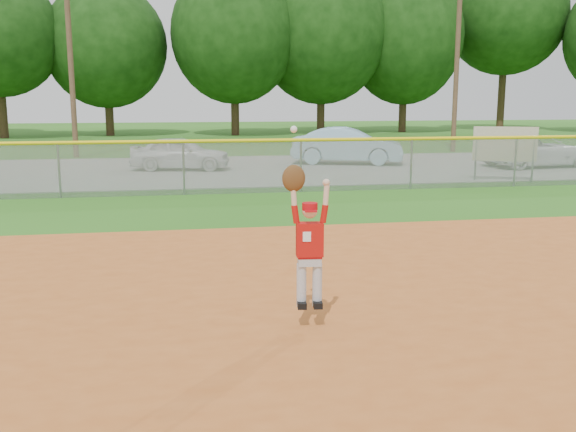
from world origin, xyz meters
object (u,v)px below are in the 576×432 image
Objects in this scene: sponsor_sign at (505,146)px; ballplayer at (307,237)px; car_blue at (347,146)px; car_white_b at (539,151)px; car_white_a at (180,153)px.

sponsor_sign is 0.88× the size of ballplayer.
car_blue is 2.08× the size of ballplayer.
car_blue is at bearing 73.61° from ballplayer.
car_white_b is 19.98m from ballplayer.
car_white_b is at bearing -85.00° from car_white_a.
ballplayer is (-8.91, -12.00, -0.04)m from sponsor_sign.
sponsor_sign is at bearing -129.70° from car_blue.
ballplayer reaches higher than sponsor_sign.
sponsor_sign is (-3.44, -3.70, 0.54)m from car_white_b.
car_blue is (6.66, 1.02, 0.11)m from car_white_a.
sponsor_sign is (10.29, -4.93, 0.52)m from car_white_a.
sponsor_sign reaches higher than car_white_a.
ballplayer is (1.38, -16.93, 0.48)m from car_white_a.
ballplayer is at bearing -165.21° from car_white_a.
car_white_b is 2.03× the size of ballplayer.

